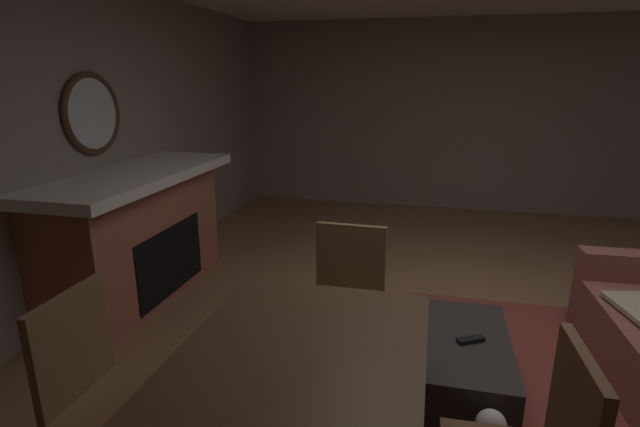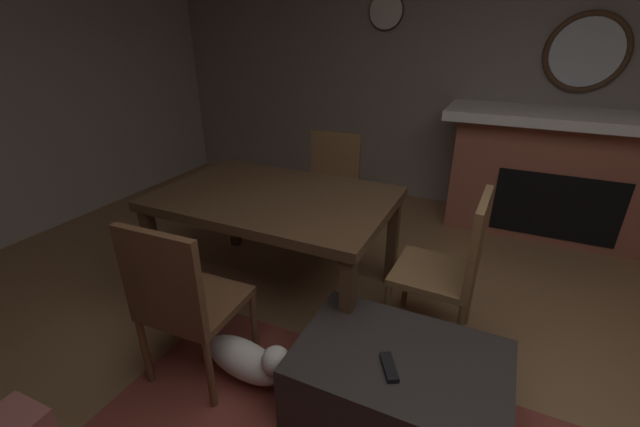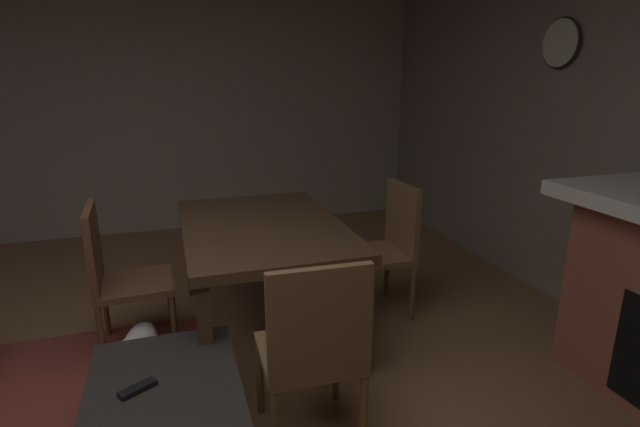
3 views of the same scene
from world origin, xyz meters
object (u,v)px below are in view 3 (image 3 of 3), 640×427
Objects in this scene: tv_remote at (138,388)px; wall_clock at (561,43)px; ottoman_coffee_table at (167,426)px; dining_table at (263,235)px; dining_chair_west at (313,345)px; dining_chair_south at (387,241)px; small_dog at (139,347)px; dining_chair_north at (117,272)px.

tv_remote is 0.46× the size of wall_clock.
tv_remote reaches higher than ottoman_coffee_table.
tv_remote is 0.11× the size of dining_table.
dining_chair_south is at bearing -38.04° from dining_chair_west.
wall_clock is at bearing -90.46° from dining_table.
dining_chair_south is 1.74m from small_dog.
small_dog is at bearing 11.30° from ottoman_coffee_table.
dining_chair_north reaches higher than small_dog.
tv_remote is 0.75m from small_dog.
dining_table is 2.46m from wall_clock.
dining_chair_north is at bearing 90.16° from dining_chair_south.
ottoman_coffee_table is 1.02× the size of dining_chair_west.
tv_remote is at bearing 121.61° from dining_chair_south.
dining_table is at bearing -89.75° from dining_chair_north.
dining_chair_north is at bearing 13.59° from ottoman_coffee_table.
wall_clock is (-0.01, -3.04, 1.34)m from dining_chair_north.
ottoman_coffee_table reaches higher than small_dog.
wall_clock is (1.12, -2.15, 1.34)m from dining_chair_west.
wall_clock is (0.27, -2.94, 1.70)m from small_dog.
dining_chair_north is 1.77m from dining_chair_south.
ottoman_coffee_table is at bearing -166.41° from dining_chair_north.
dining_chair_west is at bearing -99.65° from ottoman_coffee_table.
small_dog is (0.74, 0.15, -0.02)m from ottoman_coffee_table.
dining_table reaches higher than small_dog.
ottoman_coffee_table is at bearing 80.35° from dining_chair_west.
tv_remote is 1.28m from dining_table.
ottoman_coffee_table is at bearing -168.70° from small_dog.
dining_chair_west is 1.44m from dining_chair_north.
dining_chair_west reaches higher than tv_remote.
tv_remote is 3.40m from wall_clock.
dining_chair_south reaches higher than tv_remote.
dining_chair_south is (1.00, -1.63, 0.15)m from tv_remote.
dining_chair_west is (-1.14, 0.00, -0.14)m from dining_table.
dining_chair_west is at bearing -137.37° from small_dog.
tv_remote is 0.77m from dining_chair_west.
ottoman_coffee_table is 0.76m from small_dog.
tv_remote is 1.02m from dining_chair_north.
tv_remote reaches higher than small_dog.
ottoman_coffee_table is 1.02× the size of dining_chair_north.
dining_chair_south is at bearing -89.93° from dining_table.
dining_table is 2.77× the size of small_dog.
dining_table is at bearing -70.21° from small_dog.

